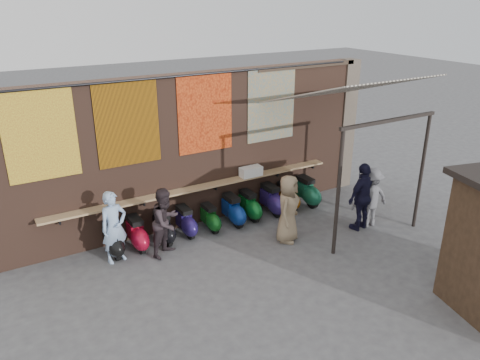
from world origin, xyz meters
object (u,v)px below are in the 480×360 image
Objects in this scene: scooter_stool_2 at (163,228)px; diner_left at (114,227)px; scooter_stool_9 at (307,191)px; scooter_stool_7 at (272,200)px; shopper_grey at (370,197)px; shelf_box at (251,172)px; diner_right at (166,222)px; scooter_stool_3 at (186,222)px; scooter_stool_4 at (210,218)px; scooter_stool_5 at (233,210)px; scooter_stool_6 at (249,206)px; scooter_stool_8 at (287,197)px; scooter_stool_1 at (137,234)px; shopper_navy at (363,197)px; shopper_tan at (288,209)px; scooter_stool_0 at (113,241)px.

diner_left is (-1.27, -0.28, 0.48)m from scooter_stool_2.
scooter_stool_7 is at bearing 179.50° from scooter_stool_9.
scooter_stool_7 is 1.00× the size of scooter_stool_9.
scooter_stool_2 is 5.43m from shopper_grey.
shelf_box is 3.25m from shopper_grey.
scooter_stool_3 is at bearing 8.31° from diner_right.
scooter_stool_4 is at bearing -179.98° from scooter_stool_9.
scooter_stool_5 is at bearing -16.15° from diner_right.
scooter_stool_8 is at bearing -0.42° from scooter_stool_6.
shelf_box is 0.74× the size of scooter_stool_1.
scooter_stool_6 is (3.21, 0.03, -0.01)m from scooter_stool_1.
shopper_navy is at bearing -25.78° from scooter_stool_3.
scooter_stool_7 is at bearing -21.43° from diner_right.
shopper_tan reaches higher than scooter_stool_7.
scooter_stool_0 is 0.55m from diner_left.
scooter_stool_5 is 0.46× the size of shopper_navy.
scooter_stool_4 is 0.43× the size of diner_right.
scooter_stool_5 is 0.96× the size of scooter_stool_7.
shopper_navy is (4.89, -1.36, 0.08)m from diner_right.
shopper_tan reaches higher than diner_left.
shopper_grey reaches higher than shelf_box.
scooter_stool_8 is (0.57, 0.05, -0.04)m from scooter_stool_7.
shopper_grey reaches higher than scooter_stool_6.
scooter_stool_9 is at bearing -1.01° from scooter_stool_3.
scooter_stool_7 is 1.11× the size of scooter_stool_8.
shopper_tan is at bearing -28.35° from diner_left.
scooter_stool_5 is 0.51× the size of diner_right.
scooter_stool_8 is at bearing -22.14° from diner_right.
scooter_stool_0 is at bearing 78.52° from diner_left.
shelf_box reaches higher than scooter_stool_3.
scooter_stool_2 is at bearing 1.00° from diner_left.
shopper_grey reaches higher than scooter_stool_5.
shopper_grey is (6.34, -1.64, -0.05)m from diner_left.
shelf_box is at bearing -13.70° from diner_right.
shopper_navy is (0.95, -1.98, 0.54)m from scooter_stool_8.
shelf_box is 0.77× the size of scooter_stool_0.
shelf_box is 3.05m from diner_right.
shelf_box is 0.73× the size of scooter_stool_5.
scooter_stool_6 reaches higher than scooter_stool_2.
shopper_navy is at bearing -19.83° from scooter_stool_1.
shelf_box reaches higher than scooter_stool_7.
scooter_stool_6 is at bearing -0.06° from scooter_stool_3.
diner_right reaches higher than scooter_stool_1.
scooter_stool_5 is (1.97, -0.03, 0.02)m from scooter_stool_2.
scooter_stool_3 is 1.09m from diner_right.
scooter_stool_5 is at bearing -0.68° from scooter_stool_1.
diner_right is at bearing -158.60° from scooter_stool_4.
scooter_stool_9 is (3.83, -0.07, 0.04)m from scooter_stool_3.
diner_right is at bearing -162.67° from shelf_box.
shelf_box is at bearing 145.88° from scooter_stool_7.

